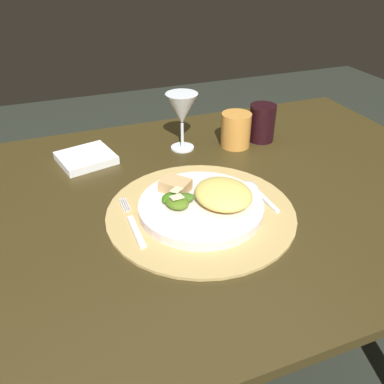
% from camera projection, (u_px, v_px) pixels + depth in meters
% --- Properties ---
extents(dining_table, '(1.21, 0.84, 0.76)m').
position_uv_depth(dining_table, '(214.00, 242.00, 0.94)').
color(dining_table, '#362C13').
rests_on(dining_table, ground).
extents(placemat, '(0.38, 0.38, 0.01)m').
position_uv_depth(placemat, '(201.00, 212.00, 0.78)').
color(placemat, tan).
rests_on(placemat, dining_table).
extents(dinner_plate, '(0.25, 0.25, 0.02)m').
position_uv_depth(dinner_plate, '(201.00, 207.00, 0.78)').
color(dinner_plate, silver).
rests_on(dinner_plate, placemat).
extents(pasta_serving, '(0.13, 0.14, 0.04)m').
position_uv_depth(pasta_serving, '(223.00, 194.00, 0.77)').
color(pasta_serving, '#DEC95F').
rests_on(pasta_serving, dinner_plate).
extents(salad_greens, '(0.07, 0.07, 0.03)m').
position_uv_depth(salad_greens, '(177.00, 200.00, 0.76)').
color(salad_greens, '#39621D').
rests_on(salad_greens, dinner_plate).
extents(bread_piece, '(0.07, 0.07, 0.02)m').
position_uv_depth(bread_piece, '(175.00, 185.00, 0.80)').
color(bread_piece, tan).
rests_on(bread_piece, dinner_plate).
extents(fork, '(0.02, 0.17, 0.00)m').
position_uv_depth(fork, '(133.00, 224.00, 0.74)').
color(fork, silver).
rests_on(fork, placemat).
extents(spoon, '(0.03, 0.13, 0.01)m').
position_uv_depth(spoon, '(256.00, 190.00, 0.84)').
color(spoon, silver).
rests_on(spoon, placemat).
extents(napkin, '(0.15, 0.14, 0.02)m').
position_uv_depth(napkin, '(86.00, 158.00, 0.96)').
color(napkin, white).
rests_on(napkin, dining_table).
extents(wine_glass, '(0.08, 0.08, 0.15)m').
position_uv_depth(wine_glass, '(183.00, 110.00, 0.97)').
color(wine_glass, silver).
rests_on(wine_glass, dining_table).
extents(amber_tumbler, '(0.08, 0.08, 0.09)m').
position_uv_depth(amber_tumbler, '(236.00, 130.00, 1.02)').
color(amber_tumbler, '#CF8939').
rests_on(amber_tumbler, dining_table).
extents(dark_tumbler, '(0.07, 0.07, 0.10)m').
position_uv_depth(dark_tumbler, '(262.00, 123.00, 1.05)').
color(dark_tumbler, black).
rests_on(dark_tumbler, dining_table).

